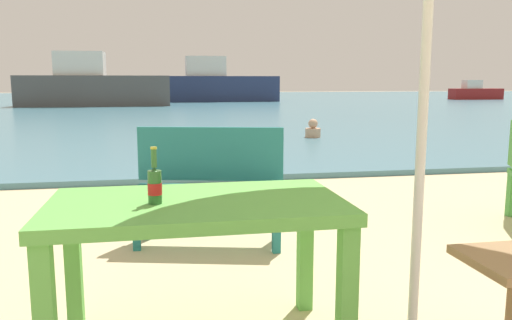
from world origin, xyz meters
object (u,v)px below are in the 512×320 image
Objects in this scene: boat_barge at (475,92)px; bench_teal_center at (209,178)px; boat_cargo_ship at (215,85)px; beer_bottle_amber at (155,184)px; boat_tanker at (93,87)px; swimmer_person at (313,130)px; picnic_table_green at (197,222)px.

bench_teal_center is at bearing -126.95° from boat_barge.
boat_barge is (17.67, 0.10, -0.51)m from boat_cargo_ship.
beer_bottle_amber reaches higher than bench_teal_center.
boat_tanker is (-3.27, 24.38, 0.18)m from beer_bottle_amber.
beer_bottle_amber reaches higher than swimmer_person.
beer_bottle_amber is 35.89m from boat_barge.
boat_barge is at bearing 53.05° from bench_teal_center.
beer_bottle_amber is 0.04× the size of boat_tanker.
bench_teal_center reaches higher than picnic_table_green.
swimmer_person is at bearing 66.62° from bench_teal_center.
picnic_table_green is 9.05m from swimmer_person.
boat_cargo_ship is at bearing 34.96° from boat_tanker.
bench_teal_center is at bearing 76.56° from beer_bottle_amber.
bench_teal_center is at bearing -80.81° from boat_tanker.
beer_bottle_amber is at bearing -125.84° from boat_barge.
beer_bottle_amber is (-0.20, -0.04, 0.20)m from picnic_table_green.
boat_tanker is at bearing -169.02° from boat_barge.
boat_cargo_ship is (-0.01, 20.49, 0.81)m from swimmer_person.
bench_teal_center is (0.41, 1.70, -0.31)m from beer_bottle_amber.
boat_cargo_ship reaches higher than bench_teal_center.
picnic_table_green is 3.41× the size of swimmer_person.
boat_cargo_ship is 17.68m from boat_barge.
boat_tanker is 24.73m from boat_barge.
bench_teal_center is (0.21, 1.66, -0.11)m from picnic_table_green.
boat_barge reaches higher than beer_bottle_amber.
swimmer_person is 27.12m from boat_barge.
beer_bottle_amber is 0.04× the size of boat_cargo_ship.
boat_cargo_ship is at bearing -179.69° from boat_barge.
boat_barge is at bearing 49.37° from swimmer_person.
boat_barge is at bearing 0.31° from boat_cargo_ship.
boat_tanker is 0.99× the size of boat_cargo_ship.
boat_tanker reaches higher than boat_barge.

